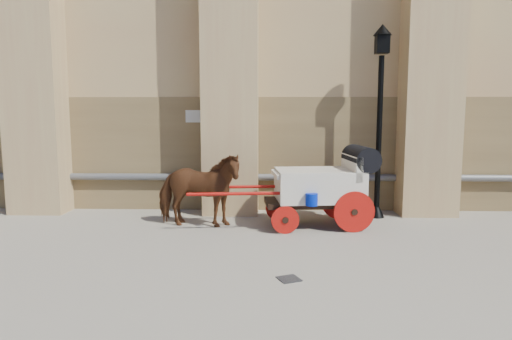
{
  "coord_description": "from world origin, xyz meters",
  "views": [
    {
      "loc": [
        -0.04,
        -8.03,
        2.61
      ],
      "look_at": [
        -0.31,
        2.21,
        1.31
      ],
      "focal_mm": 32.0,
      "sensor_mm": 36.0,
      "label": 1
    }
  ],
  "objects": [
    {
      "name": "ground",
      "position": [
        0.0,
        0.0,
        0.0
      ],
      "size": [
        90.0,
        90.0,
        0.0
      ],
      "primitive_type": "plane",
      "color": "slate",
      "rests_on": "ground"
    },
    {
      "name": "horse",
      "position": [
        -1.62,
        2.13,
        0.85
      ],
      "size": [
        2.11,
        1.15,
        1.7
      ],
      "primitive_type": "imported",
      "rotation": [
        0.0,
        0.0,
        1.45
      ],
      "color": "brown",
      "rests_on": "ground"
    },
    {
      "name": "carriage",
      "position": [
        1.26,
        2.3,
        1.0
      ],
      "size": [
        4.31,
        1.63,
        1.84
      ],
      "rotation": [
        0.0,
        0.0,
        0.1
      ],
      "color": "black",
      "rests_on": "ground"
    },
    {
      "name": "street_lamp",
      "position": [
        2.68,
        3.22,
        2.51
      ],
      "size": [
        0.44,
        0.44,
        4.69
      ],
      "color": "black",
      "rests_on": "ground"
    },
    {
      "name": "drain_grate_near",
      "position": [
        0.29,
        -1.14,
        0.01
      ],
      "size": [
        0.42,
        0.42,
        0.01
      ],
      "primitive_type": "cube",
      "rotation": [
        0.0,
        0.0,
        0.42
      ],
      "color": "black",
      "rests_on": "ground"
    }
  ]
}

